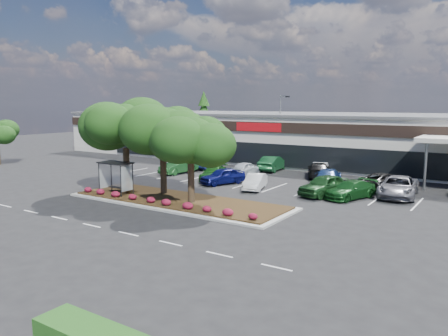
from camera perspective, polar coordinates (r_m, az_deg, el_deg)
The scene contains 27 objects.
ground at distance 29.64m, azimuth -7.91°, elevation -6.38°, with size 160.00×160.00×0.00m, color black.
retail_store at distance 58.70m, azimuth 14.48°, elevation 3.86°, with size 80.40×25.20×6.25m.
landscape_island at distance 33.83m, azimuth -5.99°, elevation -4.28°, with size 18.00×6.00×0.26m.
lane_markings at distance 37.95m, azimuth 2.36°, elevation -3.03°, with size 33.12×20.06×0.01m.
shrub_row at distance 32.20m, azimuth -8.38°, elevation -4.27°, with size 17.00×0.80×0.50m, color maroon, non-canonical shape.
bus_shelter at distance 36.41m, azimuth -13.81°, elevation -0.08°, with size 2.75×1.55×2.59m.
island_tree_west at distance 37.61m, azimuth -12.70°, elevation 3.13°, with size 7.20×7.20×7.89m, color black, non-canonical shape.
island_tree_mid at distance 35.73m, azimuth -7.97°, elevation 2.53°, with size 6.60×6.60×7.32m, color black, non-canonical shape.
island_tree_east at distance 32.10m, azimuth -4.35°, elevation 1.20°, with size 5.80×5.80×6.50m, color black, non-canonical shape.
conifer_north_west at distance 83.43m, azimuth -2.64°, elevation 6.65°, with size 4.40×4.40×10.00m, color black.
person_waiting at distance 36.31m, azimuth -12.44°, elevation -2.03°, with size 0.60×0.39×1.63m, color #594C47.
light_pole at distance 55.17m, azimuth 7.42°, elevation 4.43°, with size 1.43×0.55×8.59m.
car_0 at distance 49.36m, azimuth -6.52°, elevation 0.37°, with size 1.61×4.00×1.36m, color silver.
car_1 at distance 47.68m, azimuth -5.95°, elevation 0.23°, with size 1.67×4.78×1.58m, color #1B4E20.
car_2 at distance 41.19m, azimuth -0.18°, elevation -1.05°, with size 1.80×4.46×1.52m, color #0D1154.
car_3 at distance 43.45m, azimuth -1.37°, elevation -0.67°, with size 1.90×4.68×1.36m, color #174D15.
car_4 at distance 38.74m, azimuth 4.09°, elevation -1.79°, with size 1.45×4.15×1.37m, color white.
car_5 at distance 36.95m, azimuth 12.96°, elevation -2.20°, with size 2.03×5.05×1.72m, color #1A441C.
car_6 at distance 36.32m, azimuth 16.17°, elevation -2.75°, with size 1.99×4.89×1.42m, color #124518.
car_7 at distance 38.18m, azimuth 21.81°, elevation -2.29°, with size 2.79×6.05×1.68m, color #5B5A62.
car_9 at distance 51.08m, azimuth -2.01°, elevation 0.83°, with size 1.70×4.89×1.61m, color navy.
car_10 at distance 46.92m, azimuth 2.90°, elevation -0.00°, with size 1.60×3.98×1.36m, color silver.
car_11 at distance 49.65m, azimuth 6.40°, elevation 0.61°, with size 1.78×5.10×1.68m, color #134321.
car_12 at distance 47.51m, azimuth 12.49°, elevation -0.06°, with size 1.48×4.26×1.40m, color silver.
car_13 at distance 45.87m, azimuth 12.28°, elevation -0.26°, with size 2.17×5.33×1.55m, color black.
car_14 at distance 42.00m, azimuth 13.47°, elevation -1.09°, with size 2.15×5.29×1.54m, color navy.
car_15 at distance 41.22m, azimuth 20.16°, elevation -1.60°, with size 2.44×5.30×1.47m, color black.
Camera 1 is at (18.99, -21.48, 7.52)m, focal length 35.00 mm.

